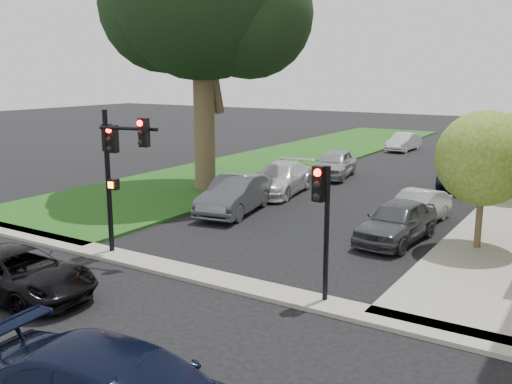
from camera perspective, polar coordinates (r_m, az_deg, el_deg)
The scene contains 15 objects.
ground at distance 15.33m, azimuth -10.20°, elevation -10.64°, with size 140.00×140.00×0.00m, color black.
grass_strip at distance 39.53m, azimuth 3.68°, elevation 3.50°, with size 8.00×44.00×0.12m, color #1B5412.
sidewalk_cross at distance 16.72m, azimuth -5.55°, elevation -8.33°, with size 60.00×1.00×0.12m, color gray.
small_tree_a at distance 19.83m, azimuth 21.84°, elevation 3.13°, with size 3.10×3.10×4.66m.
traffic_signal_main at distance 18.36m, azimuth -13.83°, elevation 3.45°, with size 2.30×0.66×4.69m.
traffic_signal_secondary at distance 14.28m, azimuth 6.67°, elevation -1.64°, with size 0.46×0.37×3.59m.
car_cross_near at distance 16.40m, azimuth -22.72°, elevation -7.50°, with size 2.11×4.58×1.27m, color black.
car_parked_0 at distance 20.48m, azimuth 13.89°, elevation -2.85°, with size 1.73×4.31×1.47m, color #3F4247.
car_parked_1 at distance 23.04m, azimuth 15.79°, elevation -1.54°, with size 1.37×3.92×1.29m, color #999BA0.
car_parked_2 at distance 30.93m, azimuth 20.22°, elevation 1.63°, with size 2.33×5.05×1.40m, color black.
car_parked_3 at distance 35.95m, azimuth 21.95°, elevation 2.82°, with size 1.62×4.03×1.37m, color maroon.
car_parked_5 at distance 23.88m, azimuth -2.12°, elevation -0.28°, with size 1.67×4.78×1.57m, color #3F4247.
car_parked_6 at distance 27.75m, azimuth 2.42°, elevation 1.36°, with size 2.10×5.17×1.50m, color silver.
car_parked_7 at distance 32.40m, azimuth 7.85°, elevation 2.84°, with size 1.84×4.58×1.56m, color #999BA0.
car_parked_9 at distance 44.48m, azimuth 14.54°, elevation 4.87°, with size 1.41×4.05×1.33m, color silver.
Camera 1 is at (9.69, -10.35, 5.83)m, focal length 40.00 mm.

